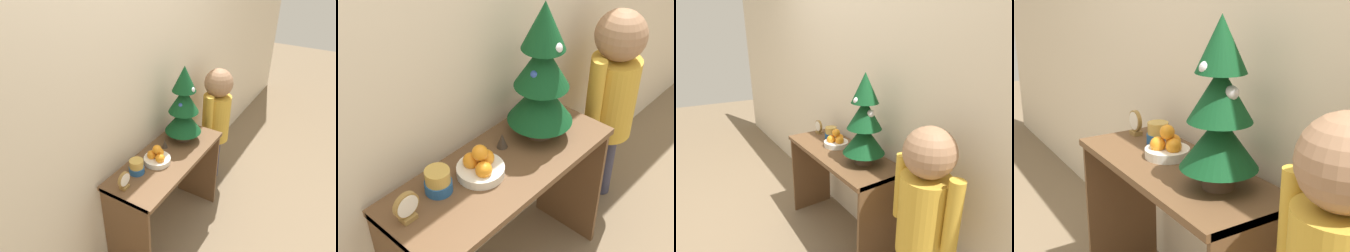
% 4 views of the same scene
% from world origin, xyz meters
% --- Properties ---
extents(back_wall, '(7.00, 0.05, 2.50)m').
position_xyz_m(back_wall, '(0.00, 0.46, 1.25)').
color(back_wall, beige).
rests_on(back_wall, ground_plane).
extents(console_table, '(1.04, 0.41, 0.76)m').
position_xyz_m(console_table, '(0.00, 0.21, 0.57)').
color(console_table, brown).
rests_on(console_table, ground_plane).
extents(mini_tree, '(0.28, 0.28, 0.61)m').
position_xyz_m(mini_tree, '(0.27, 0.23, 1.05)').
color(mini_tree, '#4C3828').
rests_on(mini_tree, console_table).
extents(fruit_bowl, '(0.19, 0.19, 0.14)m').
position_xyz_m(fruit_bowl, '(-0.09, 0.23, 0.80)').
color(fruit_bowl, silver).
rests_on(fruit_bowl, console_table).
extents(singing_bowl, '(0.11, 0.11, 0.10)m').
position_xyz_m(singing_bowl, '(-0.27, 0.28, 0.81)').
color(singing_bowl, '#235189').
rests_on(singing_bowl, console_table).
extents(desk_clock, '(0.10, 0.04, 0.12)m').
position_xyz_m(desk_clock, '(-0.43, 0.25, 0.82)').
color(desk_clock, olive).
rests_on(desk_clock, console_table).
extents(figurine, '(0.05, 0.05, 0.07)m').
position_xyz_m(figurine, '(0.09, 0.28, 0.79)').
color(figurine, '#382D23').
rests_on(figurine, console_table).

